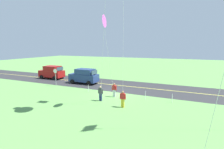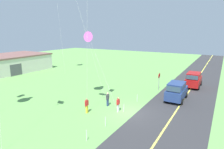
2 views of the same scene
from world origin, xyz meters
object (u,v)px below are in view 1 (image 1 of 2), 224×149
at_px(car_suv_foreground, 84,76).
at_px(person_adult_near, 114,89).
at_px(stop_sign, 55,74).
at_px(kite_red_low, 104,22).
at_px(car_parked_east_near, 52,72).
at_px(person_adult_companion, 123,99).
at_px(person_child_watcher, 101,93).

relative_size(car_suv_foreground, person_adult_near, 2.75).
distance_m(car_suv_foreground, stop_sign, 4.21).
xyz_separation_m(stop_sign, person_adult_near, (-9.61, 1.38, -0.94)).
xyz_separation_m(person_adult_near, kite_red_low, (-0.39, 3.36, 6.87)).
xyz_separation_m(car_parked_east_near, person_adult_near, (-14.06, 5.39, -0.29)).
height_order(stop_sign, person_adult_near, stop_sign).
distance_m(car_parked_east_near, person_adult_near, 15.06).
height_order(car_parked_east_near, person_adult_companion, car_parked_east_near).
height_order(car_suv_foreground, car_parked_east_near, same).
height_order(person_adult_companion, kite_red_low, kite_red_low).
relative_size(car_suv_foreground, kite_red_low, 0.53).
distance_m(car_parked_east_near, kite_red_low, 18.13).
xyz_separation_m(person_adult_near, person_adult_companion, (-1.95, 2.63, 0.00)).
distance_m(person_adult_companion, kite_red_low, 7.08).
bearing_deg(person_child_watcher, stop_sign, 134.50).
relative_size(person_adult_near, kite_red_low, 0.19).
xyz_separation_m(car_suv_foreground, person_adult_near, (-6.81, 4.45, -0.29)).
height_order(car_suv_foreground, stop_sign, stop_sign).
distance_m(person_adult_near, person_adult_companion, 3.28).
bearing_deg(car_parked_east_near, person_adult_near, 159.04).
bearing_deg(kite_red_low, stop_sign, -25.33).
height_order(person_child_watcher, kite_red_low, kite_red_low).
bearing_deg(car_suv_foreground, person_adult_companion, 141.01).
relative_size(stop_sign, kite_red_low, 0.31).
distance_m(person_adult_near, kite_red_low, 7.66).
xyz_separation_m(person_adult_companion, person_child_watcher, (2.75, -0.84, 0.00)).
distance_m(car_parked_east_near, person_child_watcher, 15.08).
distance_m(stop_sign, person_adult_companion, 12.27).
bearing_deg(kite_red_low, car_suv_foreground, -47.34).
relative_size(car_suv_foreground, person_child_watcher, 2.75).
xyz_separation_m(car_suv_foreground, person_child_watcher, (-6.00, 6.25, -0.29)).
distance_m(person_adult_near, person_child_watcher, 1.97).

